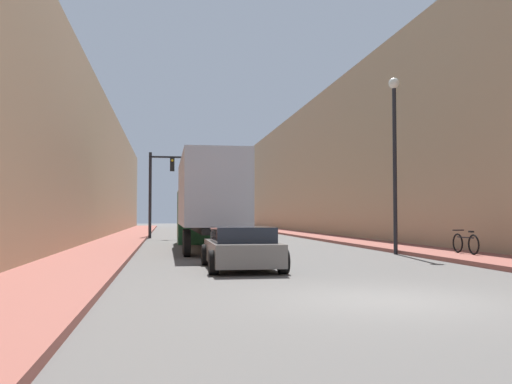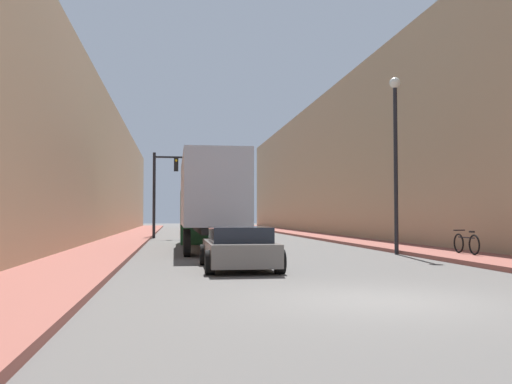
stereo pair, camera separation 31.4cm
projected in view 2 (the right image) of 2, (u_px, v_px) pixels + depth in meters
The scene contains 10 objects.
ground_plane at pixel (379, 301), 10.27m from camera, with size 200.00×200.00×0.00m, color #565451.
sidewalk_right at pixel (318, 236), 40.88m from camera, with size 2.73×80.00×0.15m.
sidewalk_left at pixel (132, 237), 39.02m from camera, with size 2.73×80.00×0.15m.
building_right at pixel (375, 160), 41.72m from camera, with size 6.00×80.00×11.13m.
building_left at pixel (67, 169), 38.59m from camera, with size 6.00×80.00×9.41m.
semi_truck at pixel (209, 200), 26.35m from camera, with size 2.50×12.60×4.03m.
sedan_car at pixel (239, 248), 16.30m from camera, with size 2.09×4.21×1.21m.
traffic_signal_gantry at pixel (179, 177), 38.80m from camera, with size 5.97×0.35×5.80m.
street_lamp at pixel (396, 141), 22.64m from camera, with size 0.44×0.44×7.05m.
parked_bicycle at pixel (466, 243), 20.46m from camera, with size 0.44×1.82×0.86m.
Camera 2 is at (-3.66, -9.93, 1.54)m, focal length 40.00 mm.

